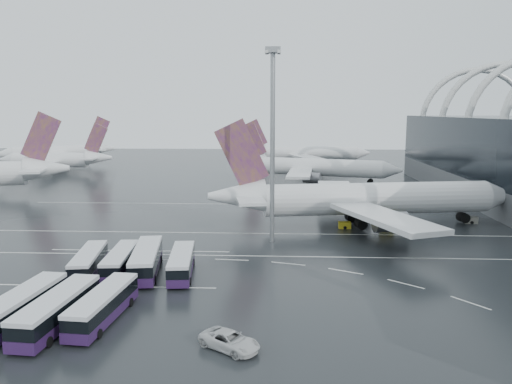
{
  "coord_description": "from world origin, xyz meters",
  "views": [
    {
      "loc": [
        -2.29,
        -74.36,
        21.59
      ],
      "look_at": [
        -6.56,
        14.94,
        7.0
      ],
      "focal_mm": 35.0,
      "sensor_mm": 36.0,
      "label": 1
    }
  ],
  "objects_px": {
    "bus_row_near_c": "(146,260)",
    "bus_row_far_a": "(22,306)",
    "airliner_main": "(362,200)",
    "airliner_gate_b": "(313,168)",
    "jet_remote_mid": "(58,160)",
    "bus_row_far_c": "(103,305)",
    "jet_remote_far": "(60,152)",
    "airliner_gate_c": "(304,154)",
    "bus_row_far_b": "(57,310)",
    "gse_cart_belly_b": "(394,214)",
    "van_curve_a": "(230,341)",
    "bus_row_near_b": "(121,261)",
    "floodlight_mast": "(273,122)",
    "gse_cart_belly_c": "(345,225)",
    "bus_row_near_a": "(89,262)",
    "gse_cart_belly_d": "(471,220)",
    "bus_row_near_d": "(181,263)",
    "gse_cart_belly_a": "(387,225)"
  },
  "relations": [
    {
      "from": "jet_remote_far",
      "to": "bus_row_far_a",
      "type": "distance_m",
      "value": 161.56
    },
    {
      "from": "bus_row_near_c",
      "to": "bus_row_far_a",
      "type": "height_order",
      "value": "bus_row_near_c"
    },
    {
      "from": "bus_row_near_d",
      "to": "airliner_gate_b",
      "type": "bearing_deg",
      "value": -21.06
    },
    {
      "from": "airliner_gate_b",
      "to": "jet_remote_mid",
      "type": "distance_m",
      "value": 89.87
    },
    {
      "from": "bus_row_far_b",
      "to": "gse_cart_belly_b",
      "type": "xyz_separation_m",
      "value": [
        45.77,
        54.72,
        -1.16
      ]
    },
    {
      "from": "airliner_main",
      "to": "van_curve_a",
      "type": "relative_size",
      "value": 10.1
    },
    {
      "from": "jet_remote_mid",
      "to": "bus_row_far_c",
      "type": "relative_size",
      "value": 3.14
    },
    {
      "from": "jet_remote_far",
      "to": "bus_row_near_a",
      "type": "xyz_separation_m",
      "value": [
        63.11,
        -133.49,
        -3.38
      ]
    },
    {
      "from": "bus_row_near_a",
      "to": "van_curve_a",
      "type": "xyz_separation_m",
      "value": [
        20.97,
        -20.49,
        -0.83
      ]
    },
    {
      "from": "van_curve_a",
      "to": "jet_remote_mid",
      "type": "bearing_deg",
      "value": 63.87
    },
    {
      "from": "airliner_main",
      "to": "bus_row_far_c",
      "type": "xyz_separation_m",
      "value": [
        -33.68,
        -44.87,
        -3.37
      ]
    },
    {
      "from": "airliner_main",
      "to": "airliner_gate_b",
      "type": "height_order",
      "value": "airliner_main"
    },
    {
      "from": "jet_remote_mid",
      "to": "gse_cart_belly_b",
      "type": "xyz_separation_m",
      "value": [
        101.3,
        -69.45,
        -3.88
      ]
    },
    {
      "from": "bus_row_near_b",
      "to": "gse_cart_belly_c",
      "type": "relative_size",
      "value": 5.48
    },
    {
      "from": "bus_row_far_a",
      "to": "bus_row_far_b",
      "type": "xyz_separation_m",
      "value": [
        4.11,
        -0.93,
        0.03
      ]
    },
    {
      "from": "jet_remote_far",
      "to": "gse_cart_belly_b",
      "type": "distance_m",
      "value": 147.15
    },
    {
      "from": "bus_row_far_c",
      "to": "bus_row_far_b",
      "type": "bearing_deg",
      "value": 117.55
    },
    {
      "from": "van_curve_a",
      "to": "airliner_main",
      "type": "bearing_deg",
      "value": 12.56
    },
    {
      "from": "gse_cart_belly_a",
      "to": "gse_cart_belly_c",
      "type": "relative_size",
      "value": 1.12
    },
    {
      "from": "bus_row_near_b",
      "to": "gse_cart_belly_d",
      "type": "relative_size",
      "value": 5.17
    },
    {
      "from": "gse_cart_belly_c",
      "to": "jet_remote_far",
      "type": "bearing_deg",
      "value": 133.66
    },
    {
      "from": "bus_row_near_a",
      "to": "gse_cart_belly_c",
      "type": "relative_size",
      "value": 5.57
    },
    {
      "from": "bus_row_near_d",
      "to": "gse_cart_belly_c",
      "type": "xyz_separation_m",
      "value": [
        25.09,
        27.86,
        -1.05
      ]
    },
    {
      "from": "jet_remote_far",
      "to": "van_curve_a",
      "type": "distance_m",
      "value": 175.49
    },
    {
      "from": "bus_row_near_a",
      "to": "bus_row_far_c",
      "type": "relative_size",
      "value": 0.98
    },
    {
      "from": "airliner_main",
      "to": "airliner_gate_c",
      "type": "distance_m",
      "value": 107.5
    },
    {
      "from": "airliner_gate_b",
      "to": "airliner_gate_c",
      "type": "height_order",
      "value": "airliner_gate_c"
    },
    {
      "from": "jet_remote_mid",
      "to": "bus_row_near_c",
      "type": "xyz_separation_m",
      "value": [
        60.03,
        -107.04,
        -2.65
      ]
    },
    {
      "from": "airliner_gate_c",
      "to": "gse_cart_belly_d",
      "type": "height_order",
      "value": "airliner_gate_c"
    },
    {
      "from": "airliner_gate_c",
      "to": "bus_row_far_a",
      "type": "distance_m",
      "value": 157.24
    },
    {
      "from": "gse_cart_belly_c",
      "to": "gse_cart_belly_d",
      "type": "height_order",
      "value": "gse_cart_belly_d"
    },
    {
      "from": "bus_row_far_c",
      "to": "bus_row_near_b",
      "type": "bearing_deg",
      "value": 15.96
    },
    {
      "from": "gse_cart_belly_d",
      "to": "gse_cart_belly_c",
      "type": "bearing_deg",
      "value": -167.81
    },
    {
      "from": "gse_cart_belly_a",
      "to": "gse_cart_belly_c",
      "type": "bearing_deg",
      "value": -179.11
    },
    {
      "from": "bus_row_far_a",
      "to": "van_curve_a",
      "type": "height_order",
      "value": "bus_row_far_a"
    },
    {
      "from": "bus_row_far_b",
      "to": "bus_row_far_c",
      "type": "xyz_separation_m",
      "value": [
        4.07,
        1.72,
        -0.11
      ]
    },
    {
      "from": "airliner_main",
      "to": "bus_row_near_c",
      "type": "relative_size",
      "value": 4.2
    },
    {
      "from": "airliner_main",
      "to": "bus_row_far_a",
      "type": "distance_m",
      "value": 62.03
    },
    {
      "from": "bus_row_far_c",
      "to": "van_curve_a",
      "type": "distance_m",
      "value": 14.91
    },
    {
      "from": "gse_cart_belly_a",
      "to": "gse_cart_belly_c",
      "type": "distance_m",
      "value": 7.74
    },
    {
      "from": "airliner_gate_b",
      "to": "bus_row_far_a",
      "type": "bearing_deg",
      "value": -91.84
    },
    {
      "from": "gse_cart_belly_d",
      "to": "bus_row_near_b",
      "type": "bearing_deg",
      "value": -150.77
    },
    {
      "from": "bus_row_near_a",
      "to": "gse_cart_belly_c",
      "type": "height_order",
      "value": "bus_row_near_a"
    },
    {
      "from": "bus_row_far_a",
      "to": "bus_row_far_c",
      "type": "relative_size",
      "value": 1.04
    },
    {
      "from": "bus_row_near_a",
      "to": "gse_cart_belly_b",
      "type": "distance_m",
      "value": 62.05
    },
    {
      "from": "gse_cart_belly_b",
      "to": "van_curve_a",
      "type": "bearing_deg",
      "value": -115.47
    },
    {
      "from": "gse_cart_belly_b",
      "to": "gse_cart_belly_c",
      "type": "xyz_separation_m",
      "value": [
        -11.34,
        -10.2,
        -0.04
      ]
    },
    {
      "from": "bus_row_near_b",
      "to": "floodlight_mast",
      "type": "height_order",
      "value": "floodlight_mast"
    },
    {
      "from": "bus_row_near_c",
      "to": "bus_row_far_b",
      "type": "distance_m",
      "value": 17.7
    },
    {
      "from": "airliner_gate_b",
      "to": "floodlight_mast",
      "type": "relative_size",
      "value": 1.6
    }
  ]
}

